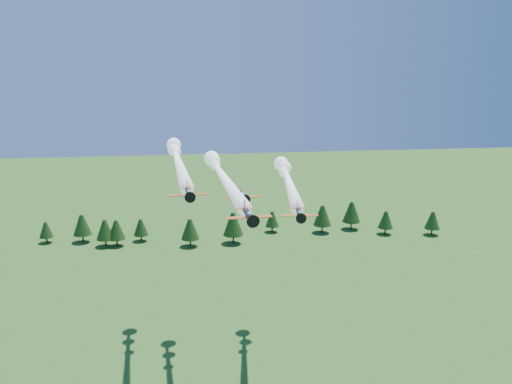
{
  "coord_description": "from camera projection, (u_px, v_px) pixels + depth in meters",
  "views": [
    {
      "loc": [
        -11.13,
        -94.99,
        69.1
      ],
      "look_at": [
        1.18,
        0.0,
        45.63
      ],
      "focal_mm": 40.0,
      "sensor_mm": 36.0,
      "label": 1
    }
  ],
  "objects": [
    {
      "name": "plane_lead",
      "position": [
        221.0,
        174.0,
        121.4
      ],
      "size": [
        9.07,
        58.0,
        3.7
      ],
      "rotation": [
        0.0,
        0.0,
        0.07
      ],
      "color": "black",
      "rests_on": "ground"
    },
    {
      "name": "plane_left",
      "position": [
        177.0,
        159.0,
        127.77
      ],
      "size": [
        8.52,
        57.12,
        3.7
      ],
      "rotation": [
        0.0,
        0.0,
        0.06
      ],
      "color": "black",
      "rests_on": "ground"
    },
    {
      "name": "treeline",
      "position": [
        220.0,
        223.0,
        215.3
      ],
      "size": [
        172.61,
        19.58,
        11.78
      ],
      "color": "#382314",
      "rests_on": "ground"
    },
    {
      "name": "plane_right",
      "position": [
        288.0,
        179.0,
        129.36
      ],
      "size": [
        10.25,
        51.06,
        3.7
      ],
      "rotation": [
        0.0,
        0.0,
        -0.11
      ],
      "color": "black",
      "rests_on": "ground"
    },
    {
      "name": "plane_slot",
      "position": [
        242.0,
        195.0,
        104.99
      ],
      "size": [
        6.85,
        7.45,
        2.41
      ],
      "rotation": [
        0.0,
        0.0,
        0.05
      ],
      "color": "black",
      "rests_on": "ground"
    }
  ]
}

